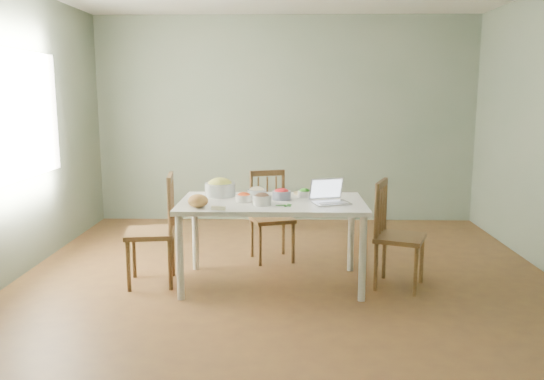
{
  "coord_description": "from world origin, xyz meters",
  "views": [
    {
      "loc": [
        -0.01,
        -4.86,
        1.71
      ],
      "look_at": [
        -0.12,
        -0.08,
        0.86
      ],
      "focal_mm": 36.48,
      "sensor_mm": 36.0,
      "label": 1
    }
  ],
  "objects_px": {
    "chair_far": "(272,217)",
    "bowl_squash": "(220,187)",
    "chair_right": "(400,235)",
    "chair_left": "(150,230)",
    "laptop": "(332,192)",
    "bread_boule": "(198,201)",
    "dining_table": "(272,243)"
  },
  "relations": [
    {
      "from": "bread_boule",
      "to": "bowl_squash",
      "type": "bearing_deg",
      "value": 76.54
    },
    {
      "from": "chair_right",
      "to": "bowl_squash",
      "type": "bearing_deg",
      "value": 101.26
    },
    {
      "from": "chair_left",
      "to": "bowl_squash",
      "type": "xyz_separation_m",
      "value": [
        0.6,
        0.25,
        0.35
      ]
    },
    {
      "from": "dining_table",
      "to": "laptop",
      "type": "relative_size",
      "value": 5.38
    },
    {
      "from": "dining_table",
      "to": "chair_left",
      "type": "height_order",
      "value": "chair_left"
    },
    {
      "from": "bread_boule",
      "to": "laptop",
      "type": "relative_size",
      "value": 0.56
    },
    {
      "from": "chair_left",
      "to": "bread_boule",
      "type": "xyz_separation_m",
      "value": [
        0.48,
        -0.27,
        0.32
      ]
    },
    {
      "from": "chair_far",
      "to": "bowl_squash",
      "type": "xyz_separation_m",
      "value": [
        -0.47,
        -0.49,
        0.39
      ]
    },
    {
      "from": "laptop",
      "to": "bread_boule",
      "type": "bearing_deg",
      "value": 172.79
    },
    {
      "from": "chair_far",
      "to": "chair_right",
      "type": "relative_size",
      "value": 0.96
    },
    {
      "from": "dining_table",
      "to": "chair_right",
      "type": "xyz_separation_m",
      "value": [
        1.13,
        -0.05,
        0.09
      ]
    },
    {
      "from": "chair_far",
      "to": "dining_table",
      "type": "bearing_deg",
      "value": -106.47
    },
    {
      "from": "dining_table",
      "to": "chair_left",
      "type": "relative_size",
      "value": 1.64
    },
    {
      "from": "chair_right",
      "to": "chair_far",
      "type": "bearing_deg",
      "value": 77.29
    },
    {
      "from": "dining_table",
      "to": "bread_boule",
      "type": "distance_m",
      "value": 0.8
    },
    {
      "from": "chair_far",
      "to": "chair_right",
      "type": "bearing_deg",
      "value": -52.02
    },
    {
      "from": "dining_table",
      "to": "chair_far",
      "type": "distance_m",
      "value": 0.73
    },
    {
      "from": "bread_boule",
      "to": "dining_table",
      "type": "bearing_deg",
      "value": 24.66
    },
    {
      "from": "dining_table",
      "to": "chair_right",
      "type": "distance_m",
      "value": 1.13
    },
    {
      "from": "chair_far",
      "to": "chair_left",
      "type": "distance_m",
      "value": 1.3
    },
    {
      "from": "bread_boule",
      "to": "chair_right",
      "type": "bearing_deg",
      "value": 7.43
    },
    {
      "from": "dining_table",
      "to": "bread_boule",
      "type": "xyz_separation_m",
      "value": [
        -0.61,
        -0.28,
        0.44
      ]
    },
    {
      "from": "chair_right",
      "to": "bread_boule",
      "type": "height_order",
      "value": "chair_right"
    },
    {
      "from": "laptop",
      "to": "chair_left",
      "type": "bearing_deg",
      "value": 160.67
    },
    {
      "from": "chair_left",
      "to": "bowl_squash",
      "type": "height_order",
      "value": "chair_left"
    },
    {
      "from": "dining_table",
      "to": "chair_left",
      "type": "xyz_separation_m",
      "value": [
        -1.09,
        -0.01,
        0.12
      ]
    },
    {
      "from": "chair_left",
      "to": "bread_boule",
      "type": "bearing_deg",
      "value": 52.73
    },
    {
      "from": "bread_boule",
      "to": "bowl_squash",
      "type": "height_order",
      "value": "bowl_squash"
    },
    {
      "from": "laptop",
      "to": "dining_table",
      "type": "bearing_deg",
      "value": 152.56
    },
    {
      "from": "chair_left",
      "to": "laptop",
      "type": "height_order",
      "value": "chair_left"
    },
    {
      "from": "bowl_squash",
      "to": "bread_boule",
      "type": "bearing_deg",
      "value": -103.46
    },
    {
      "from": "chair_far",
      "to": "bowl_squash",
      "type": "bearing_deg",
      "value": -151.76
    }
  ]
}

